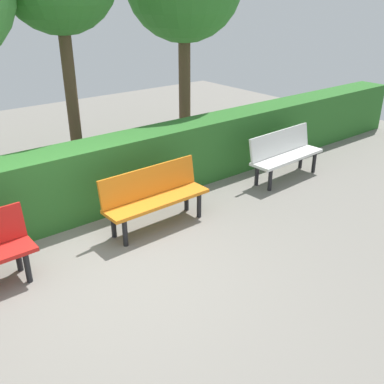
{
  "coord_description": "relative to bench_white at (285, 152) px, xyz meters",
  "views": [
    {
      "loc": [
        2.0,
        4.06,
        3.1
      ],
      "look_at": [
        -1.49,
        -0.29,
        0.55
      ],
      "focal_mm": 40.84,
      "sensor_mm": 36.0,
      "label": 1
    }
  ],
  "objects": [
    {
      "name": "ground_plane",
      "position": [
        3.96,
        0.7,
        -0.48
      ],
      "size": [
        18.21,
        18.21,
        0.0
      ],
      "primitive_type": "plane",
      "color": "gray"
    },
    {
      "name": "bench_white",
      "position": [
        0.0,
        0.0,
        0.0
      ],
      "size": [
        1.6,
        0.53,
        0.86
      ],
      "rotation": [
        0.0,
        0.0,
        0.04
      ],
      "color": "white",
      "rests_on": "ground_plane"
    },
    {
      "name": "bench_orange",
      "position": [
        2.85,
        0.03,
        0.0
      ],
      "size": [
        1.6,
        0.48,
        0.86
      ],
      "rotation": [
        0.0,
        0.0,
        0.02
      ],
      "color": "orange",
      "rests_on": "ground_plane"
    },
    {
      "name": "hedge_row",
      "position": [
        2.74,
        -0.94,
        0.06
      ],
      "size": [
        14.21,
        0.65,
        1.08
      ],
      "primitive_type": "cube",
      "color": "#2D6B28",
      "rests_on": "ground_plane"
    }
  ]
}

